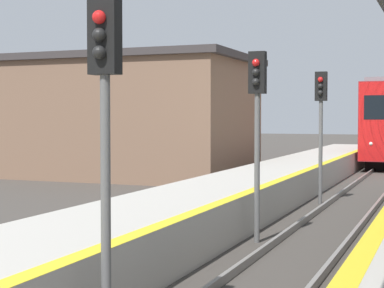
{
  "coord_description": "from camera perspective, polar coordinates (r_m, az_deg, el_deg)",
  "views": [
    {
      "loc": [
        2.61,
        -1.69,
        2.71
      ],
      "look_at": [
        -5.64,
        19.09,
        1.77
      ],
      "focal_mm": 60.0,
      "sensor_mm": 36.0,
      "label": 1
    }
  ],
  "objects": [
    {
      "name": "station_building",
      "position": [
        29.76,
        -6.15,
        2.44
      ],
      "size": [
        11.75,
        7.46,
        5.44
      ],
      "color": "brown",
      "rests_on": "ground"
    },
    {
      "name": "signal_mid",
      "position": [
        13.81,
        5.81,
        3.14
      ],
      "size": [
        0.36,
        0.31,
        4.11
      ],
      "color": "#595959",
      "rests_on": "ground"
    },
    {
      "name": "signal_near",
      "position": [
        7.62,
        -7.78,
        3.73
      ],
      "size": [
        0.36,
        0.31,
        4.11
      ],
      "color": "#595959",
      "rests_on": "ground"
    },
    {
      "name": "signal_far",
      "position": [
        20.26,
        11.38,
        2.87
      ],
      "size": [
        0.36,
        0.31,
        4.11
      ],
      "color": "#595959",
      "rests_on": "ground"
    }
  ]
}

